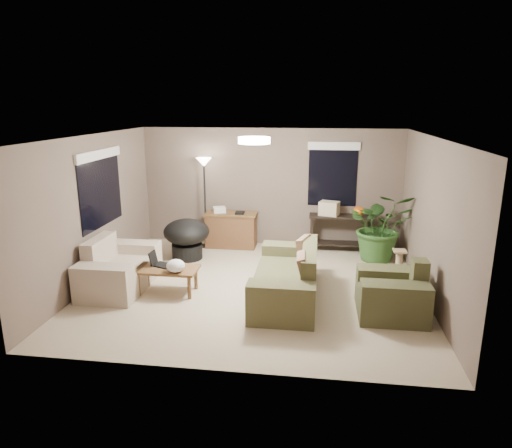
# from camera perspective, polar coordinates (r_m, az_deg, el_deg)

# --- Properties ---
(room_shell) EXTENTS (5.50, 5.50, 5.50)m
(room_shell) POSITION_cam_1_polar(r_m,az_deg,el_deg) (7.34, -0.21, 1.11)
(room_shell) COLOR tan
(room_shell) RESTS_ON ground
(main_sofa) EXTENTS (0.95, 2.20, 0.85)m
(main_sofa) POSITION_cam_1_polar(r_m,az_deg,el_deg) (7.27, 4.07, -6.98)
(main_sofa) COLOR #454429
(main_sofa) RESTS_ON ground
(throw_pillows) EXTENTS (0.35, 1.38, 0.47)m
(throw_pillows) POSITION_cam_1_polar(r_m,az_deg,el_deg) (7.14, 6.18, -4.41)
(throw_pillows) COLOR #8C7251
(throw_pillows) RESTS_ON main_sofa
(loveseat) EXTENTS (0.90, 1.60, 0.85)m
(loveseat) POSITION_cam_1_polar(r_m,az_deg,el_deg) (7.99, -16.82, -5.54)
(loveseat) COLOR beige
(loveseat) RESTS_ON ground
(armchair) EXTENTS (0.95, 1.00, 0.85)m
(armchair) POSITION_cam_1_polar(r_m,az_deg,el_deg) (6.99, 16.69, -8.50)
(armchair) COLOR #46482B
(armchair) RESTS_ON ground
(coffee_table) EXTENTS (1.00, 0.55, 0.42)m
(coffee_table) POSITION_cam_1_polar(r_m,az_deg,el_deg) (7.55, -11.06, -5.87)
(coffee_table) COLOR brown
(coffee_table) RESTS_ON ground
(laptop) EXTENTS (0.40, 0.34, 0.24)m
(laptop) POSITION_cam_1_polar(r_m,az_deg,el_deg) (7.65, -12.07, -4.68)
(laptop) COLOR black
(laptop) RESTS_ON coffee_table
(plastic_bag) EXTENTS (0.33, 0.30, 0.21)m
(plastic_bag) POSITION_cam_1_polar(r_m,az_deg,el_deg) (7.30, -10.01, -5.17)
(plastic_bag) COLOR white
(plastic_bag) RESTS_ON coffee_table
(desk) EXTENTS (1.10, 0.50, 0.75)m
(desk) POSITION_cam_1_polar(r_m,az_deg,el_deg) (9.76, -3.11, -0.72)
(desk) COLOR brown
(desk) RESTS_ON ground
(desk_papers) EXTENTS (0.70, 0.30, 0.12)m
(desk_papers) POSITION_cam_1_polar(r_m,az_deg,el_deg) (9.67, -4.07, 1.72)
(desk_papers) COLOR silver
(desk_papers) RESTS_ON desk
(console_table) EXTENTS (1.30, 0.40, 0.75)m
(console_table) POSITION_cam_1_polar(r_m,az_deg,el_deg) (9.66, 10.50, -0.75)
(console_table) COLOR black
(console_table) RESTS_ON ground
(pumpkin) EXTENTS (0.32, 0.32, 0.20)m
(pumpkin) POSITION_cam_1_polar(r_m,az_deg,el_deg) (9.58, 12.71, 1.56)
(pumpkin) COLOR orange
(pumpkin) RESTS_ON console_table
(cardboard_box) EXTENTS (0.45, 0.39, 0.29)m
(cardboard_box) POSITION_cam_1_polar(r_m,az_deg,el_deg) (9.54, 9.13, 1.94)
(cardboard_box) COLOR beige
(cardboard_box) RESTS_ON console_table
(papasan_chair) EXTENTS (1.13, 1.13, 0.80)m
(papasan_chair) POSITION_cam_1_polar(r_m,az_deg,el_deg) (9.09, -8.67, -1.48)
(papasan_chair) COLOR black
(papasan_chair) RESTS_ON ground
(floor_lamp) EXTENTS (0.32, 0.32, 1.91)m
(floor_lamp) POSITION_cam_1_polar(r_m,az_deg,el_deg) (9.56, -6.50, 6.37)
(floor_lamp) COLOR black
(floor_lamp) RESTS_ON ground
(ceiling_fixture) EXTENTS (0.50, 0.50, 0.10)m
(ceiling_fixture) POSITION_cam_1_polar(r_m,az_deg,el_deg) (7.15, -0.22, 10.41)
(ceiling_fixture) COLOR white
(ceiling_fixture) RESTS_ON room_shell
(houseplant) EXTENTS (1.24, 1.37, 1.07)m
(houseplant) POSITION_cam_1_polar(r_m,az_deg,el_deg) (9.20, 15.27, -1.18)
(houseplant) COLOR #2D5923
(houseplant) RESTS_ON ground
(cat_scratching_post) EXTENTS (0.32, 0.32, 0.50)m
(cat_scratching_post) POSITION_cam_1_polar(r_m,az_deg,el_deg) (8.49, 17.40, -4.97)
(cat_scratching_post) COLOR tan
(cat_scratching_post) RESTS_ON ground
(window_left) EXTENTS (0.05, 1.56, 1.33)m
(window_left) POSITION_cam_1_polar(r_m,az_deg,el_deg) (8.34, -18.92, 5.71)
(window_left) COLOR black
(window_left) RESTS_ON room_shell
(window_back) EXTENTS (1.06, 0.05, 1.33)m
(window_back) POSITION_cam_1_polar(r_m,az_deg,el_deg) (9.62, 9.62, 7.45)
(window_back) COLOR black
(window_back) RESTS_ON room_shell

